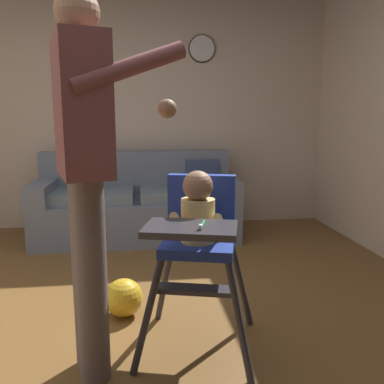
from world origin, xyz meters
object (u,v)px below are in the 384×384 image
(couch, at_px, (138,205))
(wall_clock, at_px, (202,49))
(toy_ball, at_px, (124,298))
(high_chair, at_px, (198,228))
(adult_standing, at_px, (86,169))

(couch, height_order, wall_clock, wall_clock)
(toy_ball, distance_m, wall_clock, 2.99)
(high_chair, distance_m, adult_standing, 0.63)
(adult_standing, distance_m, wall_clock, 3.08)
(couch, distance_m, toy_ball, 1.75)
(high_chair, relative_size, adult_standing, 0.55)
(couch, xyz_separation_m, toy_ball, (-0.09, -1.74, -0.21))
(toy_ball, bearing_deg, wall_clock, 69.75)
(couch, bearing_deg, adult_standing, -5.19)
(toy_ball, xyz_separation_m, wall_clock, (0.82, 2.22, 1.83))
(adult_standing, relative_size, toy_ball, 7.38)
(high_chair, bearing_deg, wall_clock, -174.13)
(high_chair, height_order, adult_standing, adult_standing)
(couch, xyz_separation_m, wall_clock, (0.73, 0.48, 1.62))
(adult_standing, bearing_deg, wall_clock, 55.56)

